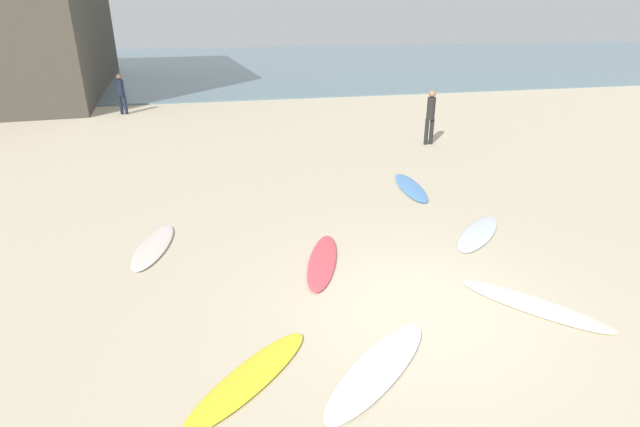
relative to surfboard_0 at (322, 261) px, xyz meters
name	(u,v)px	position (x,y,z in m)	size (l,w,h in m)	color
ground_plane	(423,310)	(1.17, -1.86, -0.04)	(120.00, 120.00, 0.00)	beige
ocean_water	(236,63)	(1.17, 38.12, 0.00)	(120.00, 40.00, 0.08)	slate
surfboard_0	(322,261)	(0.00, 0.00, 0.00)	(0.50, 2.22, 0.08)	#E34B54
surfboard_1	(378,369)	(0.01, -3.03, 0.00)	(0.59, 2.32, 0.09)	white
surfboard_2	(250,378)	(-1.62, -2.81, 0.00)	(0.53, 2.19, 0.07)	yellow
surfboard_3	(478,233)	(3.46, 0.45, 0.00)	(0.57, 2.10, 0.08)	silver
surfboard_4	(411,187)	(3.22, 3.44, 0.00)	(0.56, 2.26, 0.09)	#5490D3
surfboard_5	(153,246)	(-3.11, 1.38, 0.00)	(0.57, 2.06, 0.07)	silver
surfboard_6	(534,305)	(2.91, -2.18, -0.01)	(0.56, 2.35, 0.07)	silver
beachgoer_near	(121,92)	(-5.47, 15.84, 0.94)	(0.34, 0.32, 1.75)	#191E33
beachgoer_mid	(431,114)	(5.66, 7.67, 1.01)	(0.34, 0.31, 1.86)	black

